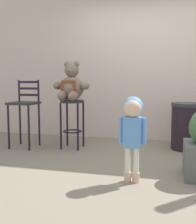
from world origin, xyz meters
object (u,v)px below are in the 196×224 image
object	(u,v)px
trash_bin	(186,126)
bar_stool_with_teddy	(72,114)
child_walking	(133,120)
bar_chair_empty	(25,107)
teddy_bear	(71,86)

from	to	relation	value
trash_bin	bar_stool_with_teddy	bearing A→B (deg)	-168.62
child_walking	bar_chair_empty	distance (m)	2.23
trash_bin	bar_chair_empty	xyz separation A→B (m)	(-2.52, -0.47, 0.28)
teddy_bear	trash_bin	distance (m)	1.89
bar_chair_empty	child_walking	bearing A→B (deg)	-31.63
bar_stool_with_teddy	trash_bin	distance (m)	1.79
bar_stool_with_teddy	teddy_bear	bearing A→B (deg)	-90.00
teddy_bear	trash_bin	world-z (taller)	teddy_bear
teddy_bear	bar_stool_with_teddy	bearing A→B (deg)	90.00
bar_stool_with_teddy	child_walking	xyz separation A→B (m)	(1.13, -1.29, 0.12)
teddy_bear	trash_bin	xyz separation A→B (m)	(1.75, 0.38, -0.62)
child_walking	trash_bin	world-z (taller)	child_walking
child_walking	trash_bin	size ratio (longest dim) A/B	1.24
bar_stool_with_teddy	bar_chair_empty	distance (m)	0.78
bar_stool_with_teddy	teddy_bear	xyz separation A→B (m)	(0.00, -0.03, 0.44)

